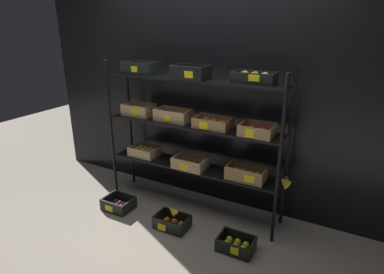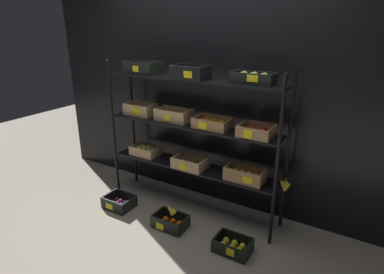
{
  "view_description": "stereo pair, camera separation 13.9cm",
  "coord_description": "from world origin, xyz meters",
  "px_view_note": "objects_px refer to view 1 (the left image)",
  "views": [
    {
      "loc": [
        1.47,
        -2.71,
        1.92
      ],
      "look_at": [
        0.0,
        0.0,
        0.83
      ],
      "focal_mm": 29.77,
      "sensor_mm": 36.0,
      "label": 1
    },
    {
      "loc": [
        1.59,
        -2.64,
        1.92
      ],
      "look_at": [
        0.0,
        0.0,
        0.83
      ],
      "focal_mm": 29.77,
      "sensor_mm": 36.0,
      "label": 2
    }
  ],
  "objects_px": {
    "crate_ground_plum": "(119,205)",
    "crate_ground_tangerine": "(172,223)",
    "crate_ground_lemon": "(236,245)",
    "banana_bunch_loose": "(174,212)",
    "display_rack": "(192,124)"
  },
  "relations": [
    {
      "from": "crate_ground_tangerine",
      "to": "crate_ground_lemon",
      "type": "height_order",
      "value": "crate_ground_tangerine"
    },
    {
      "from": "crate_ground_lemon",
      "to": "banana_bunch_loose",
      "type": "relative_size",
      "value": 2.47
    },
    {
      "from": "crate_ground_tangerine",
      "to": "crate_ground_lemon",
      "type": "relative_size",
      "value": 1.04
    },
    {
      "from": "crate_ground_plum",
      "to": "crate_ground_lemon",
      "type": "distance_m",
      "value": 1.38
    },
    {
      "from": "crate_ground_plum",
      "to": "crate_ground_lemon",
      "type": "relative_size",
      "value": 0.98
    },
    {
      "from": "display_rack",
      "to": "crate_ground_tangerine",
      "type": "distance_m",
      "value": 1.02
    },
    {
      "from": "crate_ground_plum",
      "to": "banana_bunch_loose",
      "type": "bearing_deg",
      "value": -1.35
    },
    {
      "from": "crate_ground_tangerine",
      "to": "crate_ground_lemon",
      "type": "xyz_separation_m",
      "value": [
        0.68,
        -0.01,
        0.0
      ]
    },
    {
      "from": "crate_ground_tangerine",
      "to": "banana_bunch_loose",
      "type": "relative_size",
      "value": 2.58
    },
    {
      "from": "display_rack",
      "to": "crate_ground_tangerine",
      "type": "bearing_deg",
      "value": -88.83
    },
    {
      "from": "crate_ground_lemon",
      "to": "banana_bunch_loose",
      "type": "bearing_deg",
      "value": 179.32
    },
    {
      "from": "banana_bunch_loose",
      "to": "display_rack",
      "type": "bearing_deg",
      "value": 94.77
    },
    {
      "from": "crate_ground_plum",
      "to": "crate_ground_tangerine",
      "type": "distance_m",
      "value": 0.7
    },
    {
      "from": "display_rack",
      "to": "banana_bunch_loose",
      "type": "distance_m",
      "value": 0.9
    },
    {
      "from": "crate_ground_tangerine",
      "to": "banana_bunch_loose",
      "type": "distance_m",
      "value": 0.14
    }
  ]
}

